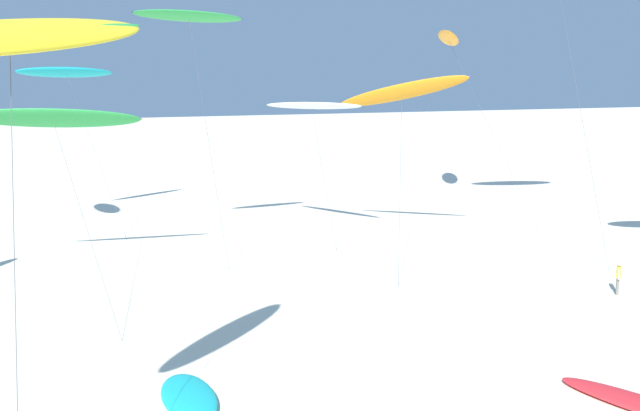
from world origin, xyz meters
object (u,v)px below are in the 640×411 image
object	(u,v)px
flying_kite_10	(448,38)
flying_kite_11	(9,36)
flying_kite_0	(52,118)
person_far_watcher	(618,277)
flying_kite_2	(312,106)
flying_kite_3	(402,92)
flying_kite_5	(66,72)
grounded_kite_3	(189,397)
flying_kite_6	(189,16)

from	to	relation	value
flying_kite_10	flying_kite_11	world-z (taller)	flying_kite_10
flying_kite_0	person_far_watcher	size ratio (longest dim) A/B	6.28
flying_kite_2	flying_kite_3	bearing A→B (deg)	-31.25
flying_kite_2	flying_kite_11	world-z (taller)	flying_kite_11
flying_kite_0	flying_kite_11	world-z (taller)	flying_kite_11
person_far_watcher	flying_kite_11	bearing A→B (deg)	-157.27
flying_kite_5	grounded_kite_3	distance (m)	31.90
flying_kite_0	person_far_watcher	xyz separation A→B (m)	(26.84, -10.64, -7.69)
grounded_kite_3	person_far_watcher	bearing A→B (deg)	13.98
flying_kite_3	flying_kite_10	distance (m)	14.26
flying_kite_0	flying_kite_5	xyz separation A→B (m)	(0.01, 13.62, 2.13)
flying_kite_6	flying_kite_10	distance (m)	22.64
flying_kite_3	flying_kite_10	xyz separation A→B (m)	(8.41, 10.95, 3.55)
flying_kite_6	person_far_watcher	bearing A→B (deg)	-35.28
flying_kite_5	person_far_watcher	size ratio (longest dim) A/B	6.72
flying_kite_10	flying_kite_2	bearing A→B (deg)	-148.86
flying_kite_5	flying_kite_11	xyz separation A→B (m)	(1.00, -35.07, 1.26)
flying_kite_2	flying_kite_6	size ratio (longest dim) A/B	0.64
flying_kite_5	grounded_kite_3	bearing A→B (deg)	-80.44
flying_kite_0	flying_kite_10	distance (m)	31.06
flying_kite_2	flying_kite_3	world-z (taller)	flying_kite_3
flying_kite_2	flying_kite_5	distance (m)	17.93
flying_kite_5	flying_kite_10	distance (m)	28.41
person_far_watcher	flying_kite_3	bearing A→B (deg)	120.87
flying_kite_10	grounded_kite_3	bearing A→B (deg)	-129.64
flying_kite_6	person_far_watcher	distance (m)	27.08
flying_kite_6	flying_kite_11	size ratio (longest dim) A/B	1.13
flying_kite_11	grounded_kite_3	size ratio (longest dim) A/B	3.27
flying_kite_0	flying_kite_10	world-z (taller)	flying_kite_10
flying_kite_11	person_far_watcher	world-z (taller)	flying_kite_11
flying_kite_2	grounded_kite_3	distance (m)	23.99
flying_kite_0	person_far_watcher	bearing A→B (deg)	-21.62
flying_kite_0	flying_kite_6	world-z (taller)	flying_kite_6
flying_kite_10	flying_kite_3	bearing A→B (deg)	-127.52
flying_kite_5	grounded_kite_3	size ratio (longest dim) A/B	2.89
flying_kite_6	flying_kite_11	distance (m)	25.43
flying_kite_2	person_far_watcher	size ratio (longest dim) A/B	5.45
flying_kite_3	flying_kite_6	xyz separation A→B (m)	(-12.37, 2.01, 4.32)
flying_kite_2	flying_kite_0	bearing A→B (deg)	-165.12
flying_kite_11	person_far_watcher	xyz separation A→B (m)	(25.82, 10.82, -11.09)
flying_kite_10	person_far_watcher	bearing A→B (deg)	-93.61
flying_kite_3	flying_kite_10	world-z (taller)	flying_kite_10
flying_kite_5	grounded_kite_3	world-z (taller)	flying_kite_5
flying_kite_5	flying_kite_10	bearing A→B (deg)	-3.28
person_far_watcher	flying_kite_10	bearing A→B (deg)	86.39
flying_kite_3	flying_kite_5	distance (m)	23.51
flying_kite_6	flying_kite_2	bearing A→B (deg)	7.05
grounded_kite_3	flying_kite_11	bearing A→B (deg)	-126.60
flying_kite_6	grounded_kite_3	distance (m)	23.72
flying_kite_2	person_far_watcher	xyz separation A→B (m)	(11.83, -14.62, -7.84)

